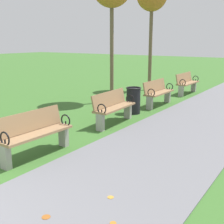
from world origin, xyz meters
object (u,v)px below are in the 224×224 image
Objects in this scene: trash_bin at (133,100)px; park_bench_3 at (113,107)px; park_bench_5 at (187,83)px; park_bench_4 at (158,92)px; park_bench_2 at (35,133)px.

park_bench_3 is at bearing -83.85° from trash_bin.
park_bench_5 is at bearing 88.07° from trash_bin.
park_bench_4 is at bearing 90.00° from park_bench_3.
trash_bin is at bearing -95.68° from park_bench_4.
park_bench_4 and park_bench_5 have the same top height.
park_bench_3 is at bearing 90.00° from park_bench_2.
park_bench_2 is 1.00× the size of park_bench_3.
park_bench_5 is (0.00, 2.88, 0.00)m from park_bench_4.
park_bench_2 is 1.00× the size of park_bench_5.
park_bench_2 is at bearing -90.00° from park_bench_3.
park_bench_5 reaches higher than trash_bin.
park_bench_2 and park_bench_3 have the same top height.
trash_bin is (-0.15, 1.37, -0.06)m from park_bench_3.
trash_bin is (-0.15, 4.20, -0.06)m from park_bench_2.
park_bench_2 and park_bench_4 have the same top height.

